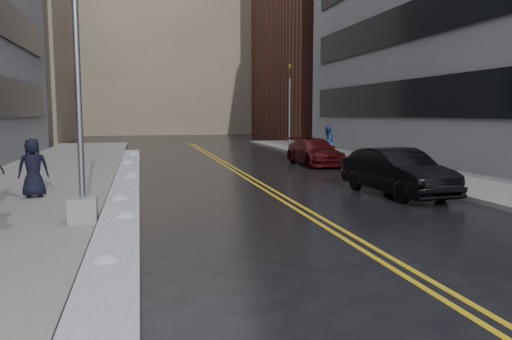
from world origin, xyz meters
TOP-DOWN VIEW (x-y plane):
  - ground at (0.00, 0.00)m, footprint 160.00×160.00m
  - sidewalk_west at (-5.75, 10.00)m, footprint 5.50×50.00m
  - sidewalk_east at (10.00, 10.00)m, footprint 4.00×50.00m
  - lane_line_left at (2.35, 10.00)m, footprint 0.12×50.00m
  - lane_line_right at (2.65, 10.00)m, footprint 0.12×50.00m
  - snow_ridge at (-2.45, 8.00)m, footprint 0.90×30.00m
  - building_east_far at (19.00, 42.00)m, footprint 14.00×20.00m
  - building_far at (2.00, 60.00)m, footprint 36.00×16.00m
  - lamppost at (-3.30, 2.00)m, footprint 0.65×0.65m
  - fire_hydrant at (9.00, 10.00)m, footprint 0.26×0.26m
  - traffic_signal at (8.50, 24.00)m, footprint 0.16×0.20m
  - pedestrian_c at (-5.15, 6.07)m, footprint 0.99×0.74m
  - pedestrian_east at (8.35, 16.11)m, footprint 1.14×1.09m
  - car_black at (6.37, 4.69)m, footprint 2.12×4.88m
  - car_maroon at (7.04, 14.60)m, footprint 2.06×4.84m

SIDE VIEW (x-z plane):
  - ground at x=0.00m, z-range 0.00..0.00m
  - lane_line_left at x=2.35m, z-range 0.00..0.01m
  - lane_line_right at x=2.65m, z-range 0.00..0.01m
  - sidewalk_west at x=-5.75m, z-range 0.00..0.15m
  - sidewalk_east at x=10.00m, z-range 0.00..0.15m
  - snow_ridge at x=-2.45m, z-range 0.00..0.34m
  - fire_hydrant at x=9.00m, z-range 0.18..0.91m
  - car_maroon at x=7.04m, z-range 0.00..1.39m
  - car_black at x=6.37m, z-range 0.00..1.56m
  - pedestrian_c at x=-5.15m, z-range 0.15..1.97m
  - pedestrian_east at x=8.35m, z-range 0.15..2.00m
  - lamppost at x=-3.30m, z-range -1.28..6.35m
  - traffic_signal at x=8.50m, z-range 0.40..6.40m
  - building_far at x=2.00m, z-range 0.00..22.00m
  - building_east_far at x=19.00m, z-range 0.00..28.00m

